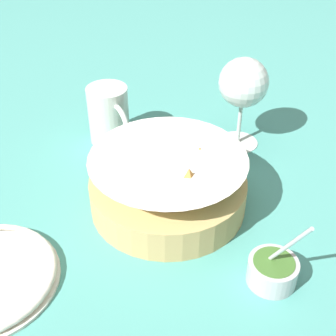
{
  "coord_description": "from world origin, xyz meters",
  "views": [
    {
      "loc": [
        0.44,
        -0.26,
        0.47
      ],
      "look_at": [
        -0.02,
        0.02,
        0.07
      ],
      "focal_mm": 50.0,
      "sensor_mm": 36.0,
      "label": 1
    }
  ],
  "objects_px": {
    "sauce_cup": "(273,270)",
    "wine_glass": "(243,85)",
    "food_basket": "(168,185)",
    "beer_mug": "(109,117)"
  },
  "relations": [
    {
      "from": "sauce_cup",
      "to": "wine_glass",
      "type": "height_order",
      "value": "wine_glass"
    },
    {
      "from": "sauce_cup",
      "to": "beer_mug",
      "type": "distance_m",
      "value": 0.4
    },
    {
      "from": "food_basket",
      "to": "sauce_cup",
      "type": "height_order",
      "value": "sauce_cup"
    },
    {
      "from": "beer_mug",
      "to": "food_basket",
      "type": "bearing_deg",
      "value": -1.94
    },
    {
      "from": "food_basket",
      "to": "beer_mug",
      "type": "relative_size",
      "value": 2.06
    },
    {
      "from": "sauce_cup",
      "to": "food_basket",
      "type": "bearing_deg",
      "value": -169.92
    },
    {
      "from": "beer_mug",
      "to": "sauce_cup",
      "type": "bearing_deg",
      "value": 3.86
    },
    {
      "from": "food_basket",
      "to": "wine_glass",
      "type": "height_order",
      "value": "wine_glass"
    },
    {
      "from": "food_basket",
      "to": "beer_mug",
      "type": "distance_m",
      "value": 0.21
    },
    {
      "from": "wine_glass",
      "to": "sauce_cup",
      "type": "bearing_deg",
      "value": -31.0
    }
  ]
}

